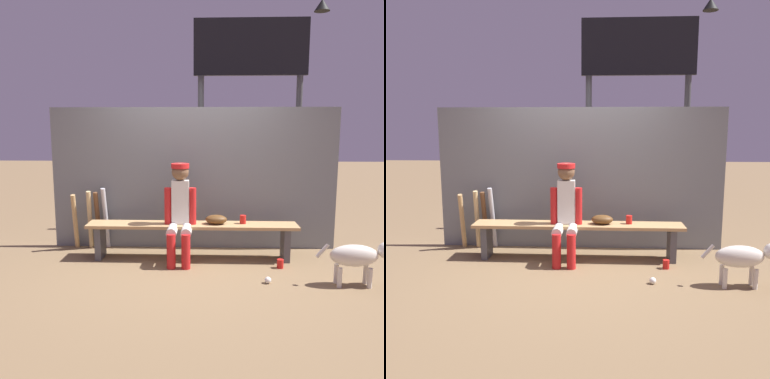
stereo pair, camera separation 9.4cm
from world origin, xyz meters
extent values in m
plane|color=brown|center=(0.00, 0.00, 0.00)|extent=(30.00, 30.00, 0.00)
cube|color=slate|center=(0.00, 0.51, 0.99)|extent=(3.99, 0.03, 1.98)
cube|color=tan|center=(0.00, 0.00, 0.45)|extent=(2.73, 0.36, 0.04)
cube|color=#4C4C51|center=(-1.21, 0.00, 0.22)|extent=(0.08, 0.29, 0.43)
cube|color=#4C4C51|center=(1.21, 0.00, 0.22)|extent=(0.08, 0.29, 0.43)
cube|color=silver|center=(-0.15, 0.00, 0.75)|extent=(0.22, 0.13, 0.57)
sphere|color=brown|center=(-0.15, 0.00, 1.15)|extent=(0.22, 0.22, 0.22)
cylinder|color=red|center=(-0.15, 0.00, 1.23)|extent=(0.23, 0.23, 0.06)
cylinder|color=silver|center=(-0.24, -0.19, 0.43)|extent=(0.13, 0.38, 0.13)
cylinder|color=red|center=(-0.24, -0.38, 0.22)|extent=(0.11, 0.11, 0.43)
cylinder|color=red|center=(-0.31, -0.02, 0.70)|extent=(0.09, 0.09, 0.48)
cylinder|color=silver|center=(-0.06, -0.19, 0.43)|extent=(0.13, 0.38, 0.13)
cylinder|color=red|center=(-0.06, -0.38, 0.22)|extent=(0.11, 0.11, 0.43)
cylinder|color=red|center=(0.01, -0.02, 0.70)|extent=(0.09, 0.09, 0.48)
ellipsoid|color=#593819|center=(0.31, 0.00, 0.53)|extent=(0.28, 0.20, 0.12)
cylinder|color=#B7B7BC|center=(-1.24, 0.40, 0.44)|extent=(0.09, 0.22, 0.88)
cylinder|color=brown|center=(-1.34, 0.38, 0.41)|extent=(0.08, 0.19, 0.82)
cylinder|color=tan|center=(-1.45, 0.37, 0.42)|extent=(0.10, 0.21, 0.84)
cylinder|color=tan|center=(-1.65, 0.34, 0.40)|extent=(0.10, 0.25, 0.80)
sphere|color=white|center=(0.87, -0.81, 0.04)|extent=(0.07, 0.07, 0.07)
cylinder|color=red|center=(1.10, -0.32, 0.06)|extent=(0.08, 0.08, 0.11)
cylinder|color=red|center=(0.66, 0.03, 0.53)|extent=(0.08, 0.08, 0.11)
cylinder|color=#3F3F42|center=(0.08, 1.60, 1.27)|extent=(0.10, 0.10, 2.53)
cylinder|color=#3F3F42|center=(1.67, 1.60, 1.27)|extent=(0.10, 0.10, 2.53)
cube|color=black|center=(0.88, 1.60, 2.97)|extent=(1.83, 0.08, 0.88)
cone|color=black|center=(1.94, 1.50, 3.56)|extent=(0.24, 0.24, 0.18)
ellipsoid|color=beige|center=(1.79, -0.83, 0.34)|extent=(0.52, 0.20, 0.24)
cylinder|color=beige|center=(1.45, -0.83, 0.39)|extent=(0.15, 0.04, 0.16)
cylinder|color=beige|center=(1.95, -0.77, 0.11)|extent=(0.05, 0.05, 0.22)
cylinder|color=beige|center=(1.95, -0.89, 0.11)|extent=(0.05, 0.05, 0.22)
cylinder|color=beige|center=(1.63, -0.77, 0.11)|extent=(0.05, 0.05, 0.22)
cylinder|color=beige|center=(1.63, -0.89, 0.11)|extent=(0.05, 0.05, 0.22)
camera|label=1|loc=(0.19, -5.03, 1.72)|focal=37.23mm
camera|label=2|loc=(0.29, -5.03, 1.72)|focal=37.23mm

